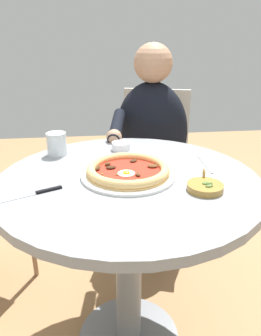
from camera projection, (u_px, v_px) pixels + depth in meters
dining_table at (128, 218)px, 1.15m from camera, size 0.89×0.89×0.75m
pizza_on_plate at (128, 171)px, 1.09m from camera, size 0.32×0.32×0.04m
water_glass at (57, 145)px, 1.28m from camera, size 0.08×0.08×0.09m
steak_knife at (39, 192)px, 0.98m from camera, size 0.19×0.09×0.01m
ramekin_capers at (121, 146)px, 1.34m from camera, size 0.08×0.08×0.03m
olive_pan at (205, 187)px, 0.99m from camera, size 0.11×0.14×0.04m
fork_utensil at (205, 164)px, 1.20m from camera, size 0.02×0.18×0.00m
diner_person at (150, 165)px, 1.80m from camera, size 0.46×0.48×1.16m
cafe_chair_diner at (154, 153)px, 1.93m from camera, size 0.54×0.54×0.90m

